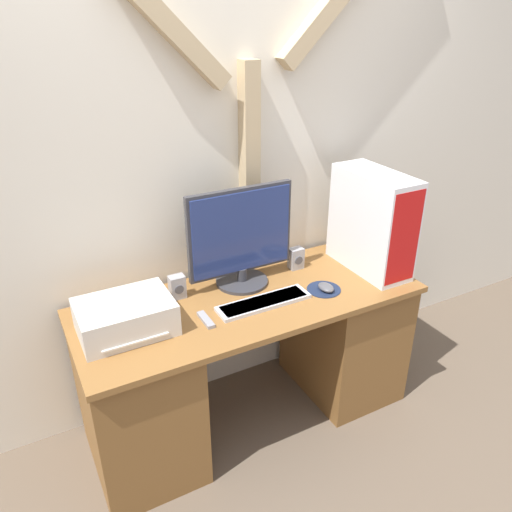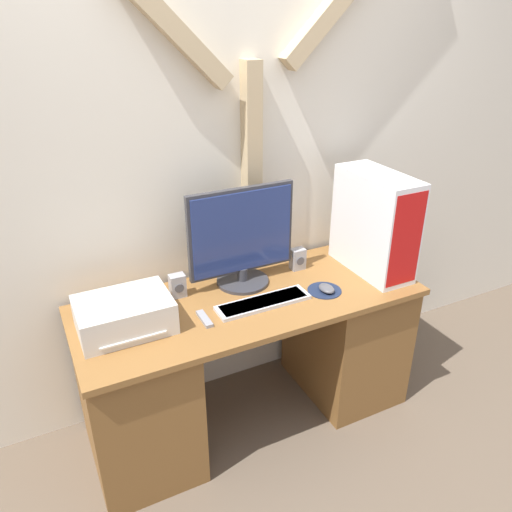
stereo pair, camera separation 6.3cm
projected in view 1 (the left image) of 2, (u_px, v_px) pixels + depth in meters
ground_plane at (281, 457)px, 2.44m from camera, size 12.00×12.00×0.00m
wall_back at (214, 151)px, 2.38m from camera, size 6.40×0.13×2.70m
desk at (251, 358)px, 2.52m from camera, size 1.65×0.64×0.74m
monitor at (241, 237)px, 2.39m from camera, size 0.54×0.26×0.49m
keyboard at (264, 302)px, 2.31m from camera, size 0.45×0.12×0.02m
mousepad at (324, 289)px, 2.43m from camera, size 0.17×0.17×0.00m
mouse at (326, 287)px, 2.41m from camera, size 0.06×0.09×0.03m
computer_tower at (373, 222)px, 2.53m from camera, size 0.20×0.47×0.52m
printer at (126, 317)px, 2.09m from camera, size 0.39×0.29×0.14m
speaker_left at (177, 287)px, 2.34m from camera, size 0.07×0.06×0.11m
speaker_right at (296, 258)px, 2.61m from camera, size 0.07×0.06×0.11m
remote_control at (206, 320)px, 2.18m from camera, size 0.03×0.13×0.02m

